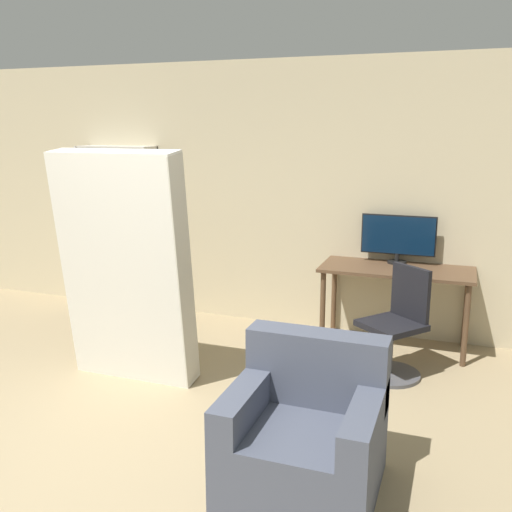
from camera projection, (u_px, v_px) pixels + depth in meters
The scene contains 8 objects.
ground_plane at pixel (75, 490), 3.29m from camera, with size 16.00×16.00×0.00m, color #9E8966.
wall_back at pixel (260, 195), 5.92m from camera, with size 8.00×0.06×2.70m.
desk at pixel (396, 279), 5.28m from camera, with size 1.38×0.61×0.77m.
monitor at pixel (398, 237), 5.39m from camera, with size 0.69×0.18×0.46m.
office_chair at pixel (396, 333), 4.74m from camera, with size 0.62×0.62×0.92m.
bookshelf at pixel (113, 229), 6.47m from camera, with size 0.87×0.28×1.84m.
mattress_near at pixel (126, 269), 4.52m from camera, with size 1.06×0.44×1.88m.
armchair at pixel (306, 433), 3.29m from camera, with size 0.85×0.80×0.85m.
Camera 1 is at (1.98, -2.37, 2.05)m, focal length 40.00 mm.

